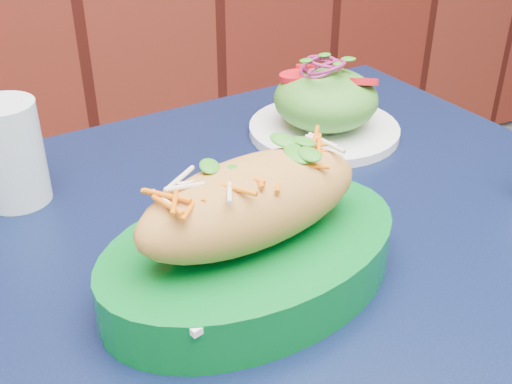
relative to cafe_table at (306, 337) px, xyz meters
name	(u,v)px	position (x,y,z in m)	size (l,w,h in m)	color
cafe_table	(306,337)	(0.00, 0.00, 0.00)	(0.85, 0.85, 0.75)	black
banh_mi_basket	(252,238)	(-0.06, 0.00, 0.14)	(0.31, 0.22, 0.13)	#036720
salad_plate	(325,106)	(0.17, 0.23, 0.13)	(0.20, 0.20, 0.10)	white
water_glass	(10,153)	(-0.22, 0.25, 0.14)	(0.07, 0.07, 0.11)	silver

